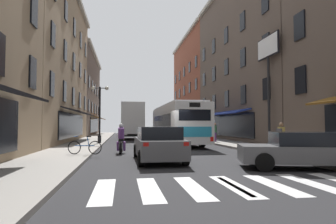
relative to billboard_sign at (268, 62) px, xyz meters
The scene contains 17 objects.
ground_plane 9.31m from the billboard_sign, behind, with size 34.80×80.00×0.10m, color #28282B.
lane_centre_dashes 9.31m from the billboard_sign, 168.94° to the right, with size 0.14×73.90×0.01m.
crosswalk_near 14.45m from the billboard_sign, 122.36° to the right, with size 7.10×2.80×0.01m.
sidewalk_left 14.26m from the billboard_sign, behind, with size 3.00×80.00×0.14m, color gray.
sidewalk_right 6.08m from the billboard_sign, 135.55° to the right, with size 3.00×80.00×0.14m, color gray.
storefront_row_right 5.04m from the billboard_sign, 24.85° to the left, with size 9.44×79.90×16.54m.
billboard_sign is the anchor object (origin of this frame).
transit_bus 8.62m from the billboard_sign, 137.50° to the left, with size 2.73×11.98×3.21m.
box_truck 16.84m from the billboard_sign, 122.79° to the left, with size 2.53×6.75×3.95m.
sedan_near 11.38m from the billboard_sign, 145.60° to the right, with size 2.00×4.67×1.50m.
sedan_mid 10.77m from the billboard_sign, 111.29° to the right, with size 4.77×2.99×1.33m.
sedan_far 26.48m from the billboard_sign, 110.38° to the left, with size 2.06×4.59×1.25m.
motorcycle_rider 11.43m from the billboard_sign, 169.59° to the right, with size 0.62×2.07×1.66m.
bicycle_near 13.46m from the billboard_sign, 162.77° to the right, with size 1.68×0.56×0.91m.
pedestrian_near 7.00m from the billboard_sign, 111.77° to the right, with size 0.52×0.45×1.57m.
pedestrian_mid 8.00m from the billboard_sign, 107.63° to the left, with size 0.36×0.36×1.65m.
street_lamp_twin 13.46m from the billboard_sign, 154.35° to the left, with size 1.42×0.32×4.64m.
Camera 1 is at (-2.86, -17.13, 1.58)m, focal length 30.57 mm.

